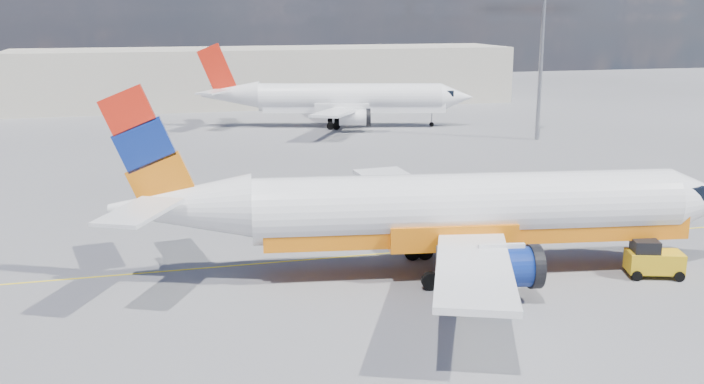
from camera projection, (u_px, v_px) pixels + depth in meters
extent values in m
plane|color=#57575C|center=(394.00, 271.00, 41.12)|extent=(240.00, 240.00, 0.00)
cube|color=yellow|center=(378.00, 254.00, 43.94)|extent=(70.00, 0.15, 0.01)
cube|color=beige|center=(267.00, 76.00, 112.04)|extent=(70.00, 14.00, 8.00)
cylinder|color=white|center=(467.00, 206.00, 40.10)|extent=(22.08, 6.49, 3.37)
cone|color=white|center=(704.00, 199.00, 41.53)|extent=(4.41, 3.91, 3.37)
cone|color=white|center=(181.00, 207.00, 38.42)|extent=(7.34, 4.18, 3.20)
cube|color=black|center=(680.00, 190.00, 41.25)|extent=(2.00, 2.50, 0.69)
cube|color=orange|center=(475.00, 227.00, 40.41)|extent=(22.00, 5.90, 1.19)
cube|color=white|center=(412.00, 193.00, 46.85)|extent=(4.34, 12.16, 0.80)
cube|color=white|center=(474.00, 267.00, 33.42)|extent=(7.46, 12.22, 0.80)
cylinder|color=navy|center=(454.00, 218.00, 44.89)|extent=(3.81, 2.38, 1.89)
cylinder|color=navy|center=(501.00, 268.00, 36.25)|extent=(3.81, 2.38, 1.89)
cylinder|color=black|center=(481.00, 217.00, 45.07)|extent=(0.79, 2.13, 2.08)
cylinder|color=black|center=(534.00, 266.00, 36.43)|extent=(0.79, 2.13, 2.08)
cube|color=orange|center=(146.00, 147.00, 37.57)|extent=(4.65, 0.97, 6.19)
cube|color=white|center=(157.00, 181.00, 41.18)|extent=(2.99, 5.26, 0.18)
cube|color=white|center=(139.00, 212.00, 35.04)|extent=(4.16, 5.41, 0.18)
cylinder|color=gray|center=(647.00, 243.00, 41.73)|extent=(0.20, 0.20, 2.08)
cylinder|color=black|center=(646.00, 260.00, 41.95)|extent=(0.58, 0.32, 0.56)
cylinder|color=black|center=(418.00, 252.00, 42.89)|extent=(0.94, 0.50, 0.89)
cylinder|color=black|center=(438.00, 281.00, 38.29)|extent=(0.94, 0.50, 0.89)
cylinder|color=white|center=(350.00, 97.00, 90.57)|extent=(21.13, 8.31, 3.24)
cone|color=white|center=(457.00, 97.00, 90.69)|extent=(4.49, 4.08, 3.24)
cone|color=white|center=(230.00, 95.00, 90.35)|extent=(7.23, 4.63, 3.08)
cube|color=black|center=(445.00, 93.00, 90.56)|extent=(2.11, 2.52, 0.67)
cube|color=white|center=(354.00, 107.00, 90.82)|extent=(20.99, 7.76, 1.14)
cube|color=white|center=(338.00, 98.00, 97.24)|extent=(3.10, 11.46, 0.77)
cube|color=white|center=(337.00, 112.00, 84.25)|extent=(8.11, 11.52, 0.77)
cylinder|color=white|center=(354.00, 108.00, 95.15)|extent=(3.77, 2.60, 1.81)
cylinder|color=white|center=(355.00, 117.00, 86.80)|extent=(3.77, 2.60, 1.81)
cylinder|color=black|center=(366.00, 108.00, 95.17)|extent=(0.96, 2.06, 2.00)
cylinder|color=black|center=(368.00, 117.00, 86.81)|extent=(0.96, 2.06, 2.00)
cube|color=red|center=(217.00, 69.00, 89.67)|extent=(4.41, 1.38, 5.95)
cube|color=white|center=(222.00, 87.00, 93.16)|extent=(2.40, 4.89, 0.17)
cube|color=white|center=(213.00, 92.00, 87.22)|extent=(4.32, 5.15, 0.17)
cylinder|color=gray|center=(432.00, 116.00, 91.17)|extent=(0.21, 0.21, 2.00)
cylinder|color=black|center=(432.00, 124.00, 91.38)|extent=(0.57, 0.35, 0.53)
cylinder|color=black|center=(334.00, 120.00, 93.46)|extent=(0.92, 0.56, 0.86)
cylinder|color=black|center=(333.00, 126.00, 89.00)|extent=(0.92, 0.56, 0.86)
cylinder|color=black|center=(628.00, 267.00, 40.98)|extent=(0.57, 0.36, 0.53)
cylinder|color=black|center=(637.00, 276.00, 39.55)|extent=(0.57, 0.36, 0.53)
cylinder|color=black|center=(669.00, 267.00, 40.87)|extent=(0.57, 0.36, 0.53)
cylinder|color=black|center=(679.00, 277.00, 39.44)|extent=(0.57, 0.36, 0.53)
cube|color=gold|center=(654.00, 262.00, 40.09)|extent=(3.06, 2.25, 1.05)
cube|color=black|center=(645.00, 246.00, 39.93)|extent=(1.59, 1.59, 0.63)
cylinder|color=gray|center=(542.00, 50.00, 80.26)|extent=(0.41, 0.41, 18.60)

